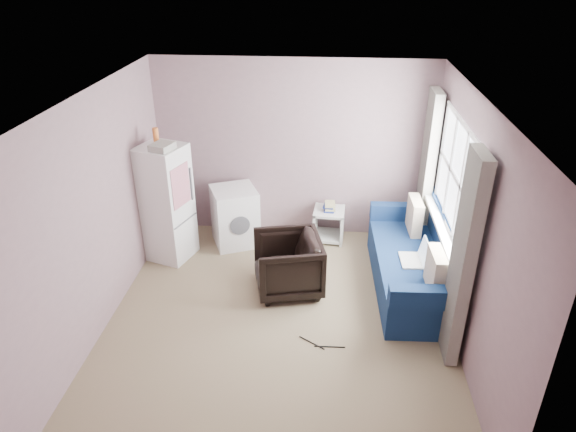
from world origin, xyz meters
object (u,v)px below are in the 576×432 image
at_px(side_table, 329,222).
at_px(sofa, 422,264).
at_px(armchair, 288,262).
at_px(fridge, 166,203).
at_px(washing_machine, 235,215).

xyz_separation_m(side_table, sofa, (1.13, -1.11, 0.07)).
xyz_separation_m(armchair, side_table, (0.48, 1.27, -0.12)).
distance_m(side_table, sofa, 1.58).
xyz_separation_m(fridge, washing_machine, (0.81, 0.42, -0.36)).
relative_size(armchair, sofa, 0.37).
distance_m(fridge, side_table, 2.26).
height_order(armchair, side_table, armchair).
bearing_deg(armchair, washing_machine, -155.34).
bearing_deg(side_table, washing_machine, -171.60).
bearing_deg(side_table, fridge, -163.89).
height_order(washing_machine, side_table, washing_machine).
bearing_deg(washing_machine, fridge, -176.04).
bearing_deg(fridge, washing_machine, 45.70).
height_order(armchair, sofa, sofa).
bearing_deg(fridge, sofa, 9.62).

